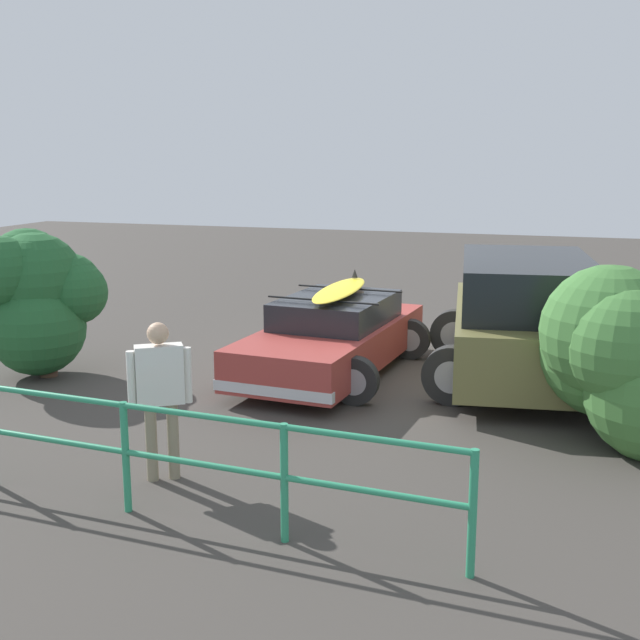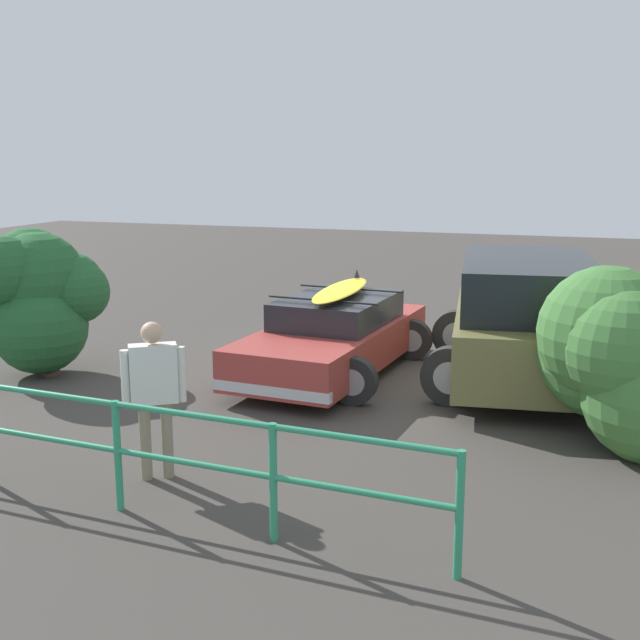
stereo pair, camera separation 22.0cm
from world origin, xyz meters
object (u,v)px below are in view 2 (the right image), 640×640
at_px(sedan_car, 334,336).
at_px(suv_car, 526,319).
at_px(bush_near_left, 39,290).
at_px(person_bystander, 154,386).
at_px(bush_near_right, 638,356).

distance_m(sedan_car, suv_car, 2.83).
relative_size(suv_car, bush_near_left, 2.08).
relative_size(person_bystander, bush_near_right, 0.72).
height_order(sedan_car, bush_near_left, bush_near_left).
bearing_deg(bush_near_right, bush_near_left, -3.09).
distance_m(suv_car, bush_near_left, 7.20).
relative_size(suv_car, person_bystander, 2.76).
height_order(sedan_car, person_bystander, person_bystander).
bearing_deg(bush_near_left, suv_car, -165.44).
distance_m(sedan_car, bush_near_right, 4.62).
bearing_deg(bush_near_left, bush_near_right, 176.91).
bearing_deg(bush_near_right, suv_car, -57.98).
height_order(suv_car, bush_near_right, bush_near_right).
bearing_deg(suv_car, person_bystander, 55.99).
bearing_deg(bush_near_right, person_bystander, 28.77).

